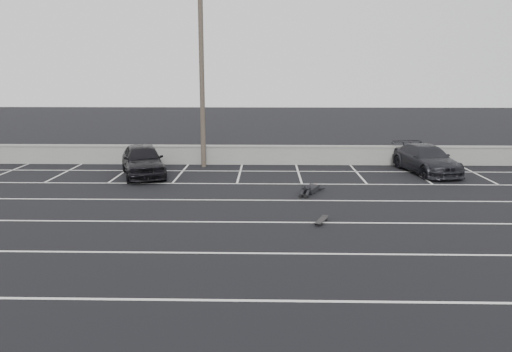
{
  "coord_description": "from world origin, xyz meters",
  "views": [
    {
      "loc": [
        -0.62,
        -13.41,
        5.05
      ],
      "look_at": [
        -1.05,
        5.98,
        1.0
      ],
      "focal_mm": 35.0,
      "sensor_mm": 36.0,
      "label": 1
    }
  ],
  "objects_px": {
    "car_left": "(143,160)",
    "person": "(312,186)",
    "utility_pole": "(202,73)",
    "trash_bin": "(427,159)",
    "skateboard": "(321,221)",
    "car_right": "(426,159)"
  },
  "relations": [
    {
      "from": "utility_pole",
      "to": "trash_bin",
      "type": "height_order",
      "value": "utility_pole"
    },
    {
      "from": "car_left",
      "to": "person",
      "type": "height_order",
      "value": "car_left"
    },
    {
      "from": "car_left",
      "to": "person",
      "type": "relative_size",
      "value": 1.79
    },
    {
      "from": "car_left",
      "to": "car_right",
      "type": "xyz_separation_m",
      "value": [
        14.27,
        1.1,
        -0.09
      ]
    },
    {
      "from": "skateboard",
      "to": "utility_pole",
      "type": "bearing_deg",
      "value": 139.59
    },
    {
      "from": "trash_bin",
      "to": "skateboard",
      "type": "height_order",
      "value": "trash_bin"
    },
    {
      "from": "car_left",
      "to": "utility_pole",
      "type": "bearing_deg",
      "value": 23.42
    },
    {
      "from": "car_right",
      "to": "trash_bin",
      "type": "distance_m",
      "value": 1.92
    },
    {
      "from": "trash_bin",
      "to": "skateboard",
      "type": "relative_size",
      "value": 0.94
    },
    {
      "from": "utility_pole",
      "to": "skateboard",
      "type": "xyz_separation_m",
      "value": [
        5.3,
        -10.23,
        -4.9
      ]
    },
    {
      "from": "person",
      "to": "skateboard",
      "type": "xyz_separation_m",
      "value": [
        -0.09,
        -4.56,
        -0.16
      ]
    },
    {
      "from": "utility_pole",
      "to": "trash_bin",
      "type": "bearing_deg",
      "value": 1.88
    },
    {
      "from": "utility_pole",
      "to": "skateboard",
      "type": "bearing_deg",
      "value": -62.6
    },
    {
      "from": "car_right",
      "to": "skateboard",
      "type": "xyz_separation_m",
      "value": [
        -6.27,
        -8.83,
        -0.62
      ]
    },
    {
      "from": "car_left",
      "to": "trash_bin",
      "type": "distance_m",
      "value": 15.17
    },
    {
      "from": "car_right",
      "to": "skateboard",
      "type": "relative_size",
      "value": 5.48
    },
    {
      "from": "car_left",
      "to": "skateboard",
      "type": "xyz_separation_m",
      "value": [
        8.0,
        -7.73,
        -0.71
      ]
    },
    {
      "from": "car_right",
      "to": "person",
      "type": "height_order",
      "value": "car_right"
    },
    {
      "from": "utility_pole",
      "to": "trash_bin",
      "type": "relative_size",
      "value": 11.86
    },
    {
      "from": "person",
      "to": "car_right",
      "type": "bearing_deg",
      "value": 56.98
    },
    {
      "from": "car_left",
      "to": "car_right",
      "type": "bearing_deg",
      "value": -14.96
    },
    {
      "from": "person",
      "to": "utility_pole",
      "type": "bearing_deg",
      "value": 155.89
    }
  ]
}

